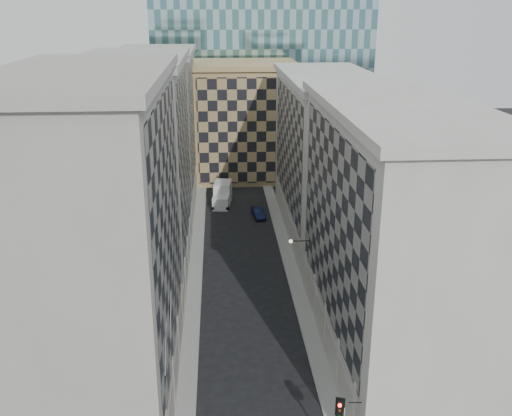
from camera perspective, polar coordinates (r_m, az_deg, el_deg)
name	(u,v)px	position (r m, az deg, el deg)	size (l,w,h in m)	color
sidewalk_west	(195,274)	(61.98, -6.09, -6.61)	(1.50, 100.00, 0.15)	gray
sidewalk_east	(292,271)	(62.40, 3.65, -6.35)	(1.50, 100.00, 0.15)	gray
bldg_left_a	(98,245)	(40.62, -15.54, -3.62)	(10.80, 22.80, 23.70)	#9B968B
bldg_left_b	(139,167)	(61.31, -11.65, 4.05)	(10.80, 22.80, 22.70)	#9B9890
bldg_left_c	(158,129)	(82.69, -9.73, 7.81)	(10.80, 22.80, 21.70)	#9B968B
bldg_right_a	(391,235)	(45.99, 13.31, -2.67)	(10.80, 26.80, 20.70)	#B3AFA4
bldg_right_b	(327,156)	(71.08, 7.11, 5.21)	(10.80, 28.80, 19.70)	#B3AFA4
tan_block	(245,120)	(95.28, -1.13, 8.78)	(16.80, 14.80, 18.80)	#A28955
church_tower	(229,8)	(107.61, -2.72, 19.39)	(7.20, 7.20, 51.50)	#292420
flagpoles_left	(168,330)	(37.20, -8.77, -11.99)	(0.10, 6.33, 2.33)	gray
bracket_lamp	(293,241)	(54.34, 3.68, -3.33)	(1.98, 0.36, 0.36)	black
box_truck	(222,195)	(82.70, -3.40, 1.28)	(3.00, 5.99, 3.16)	white
dark_car	(258,213)	(77.72, 0.24, -0.47)	(1.39, 3.99, 1.31)	#10183B
shop_sign	(344,408)	(37.76, 8.84, -19.19)	(1.20, 0.77, 0.85)	black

